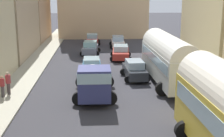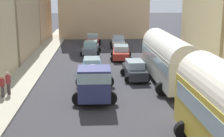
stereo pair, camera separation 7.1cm
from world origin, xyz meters
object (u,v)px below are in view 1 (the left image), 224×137
object	(u,v)px
car_3	(135,70)
pedestrian_1	(2,86)
cargo_truck_1	(94,81)
parked_bus_1	(168,57)
car_1	(90,48)
car_0	(92,66)
car_4	(121,52)
car_5	(118,42)
pedestrian_2	(8,83)
car_2	(92,39)

from	to	relation	value
car_3	pedestrian_1	xyz separation A→B (m)	(-9.68, -4.69, 0.17)
cargo_truck_1	car_3	bearing A→B (deg)	56.55
parked_bus_1	car_3	xyz separation A→B (m)	(-2.46, 1.47, -1.38)
car_1	cargo_truck_1	bearing A→B (deg)	-87.98
car_0	car_3	size ratio (longest dim) A/B	0.96
cargo_truck_1	pedestrian_1	distance (m)	6.35
car_0	car_3	world-z (taller)	car_3
car_0	car_4	bearing A→B (deg)	64.17
parked_bus_1	car_3	world-z (taller)	parked_bus_1
car_5	car_3	bearing A→B (deg)	-88.38
pedestrian_1	pedestrian_2	xyz separation A→B (m)	(0.25, 0.60, 0.05)
car_1	car_4	xyz separation A→B (m)	(3.31, -2.80, -0.01)
car_5	cargo_truck_1	bearing A→B (deg)	-98.28
car_1	pedestrian_2	world-z (taller)	pedestrian_2
parked_bus_1	car_4	world-z (taller)	parked_bus_1
parked_bus_1	car_4	xyz separation A→B (m)	(-3.05, 9.29, -1.40)
car_2	car_3	world-z (taller)	car_3
car_3	pedestrian_2	xyz separation A→B (m)	(-9.43, -4.10, 0.22)
cargo_truck_1	car_1	size ratio (longest dim) A/B	1.68
car_4	pedestrian_1	distance (m)	15.47
car_1	car_2	xyz separation A→B (m)	(0.13, 6.77, -0.05)
car_1	pedestrian_2	bearing A→B (deg)	-110.57
parked_bus_1	car_1	bearing A→B (deg)	117.77
car_2	car_5	size ratio (longest dim) A/B	0.89
parked_bus_1	car_5	world-z (taller)	parked_bus_1
car_0	car_5	size ratio (longest dim) A/B	0.94
car_1	car_2	bearing A→B (deg)	88.93
car_2	pedestrian_2	bearing A→B (deg)	-104.74
cargo_truck_1	car_2	xyz separation A→B (m)	(-0.43, 22.46, -0.58)
car_5	car_2	bearing A→B (deg)	144.81
car_3	car_5	size ratio (longest dim) A/B	0.98
car_1	car_4	world-z (taller)	car_1
parked_bus_1	car_1	world-z (taller)	parked_bus_1
car_2	car_3	size ratio (longest dim) A/B	0.91
cargo_truck_1	car_2	bearing A→B (deg)	91.09
car_3	car_2	bearing A→B (deg)	102.26
car_1	car_4	size ratio (longest dim) A/B	0.91
car_2	parked_bus_1	bearing A→B (deg)	-71.69
car_3	car_4	distance (m)	7.85
car_0	car_1	world-z (taller)	car_1
pedestrian_1	car_5	bearing A→B (deg)	64.85
cargo_truck_1	car_0	bearing A→B (deg)	92.48
cargo_truck_1	car_2	size ratio (longest dim) A/B	1.79
cargo_truck_1	car_0	distance (m)	6.64
cargo_truck_1	car_5	world-z (taller)	cargo_truck_1
car_3	car_4	xyz separation A→B (m)	(-0.59, 7.83, -0.02)
car_3	pedestrian_2	size ratio (longest dim) A/B	2.28
car_4	pedestrian_2	distance (m)	14.84
parked_bus_1	car_2	xyz separation A→B (m)	(-6.24, 18.85, -1.43)
car_4	car_2	bearing A→B (deg)	108.43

